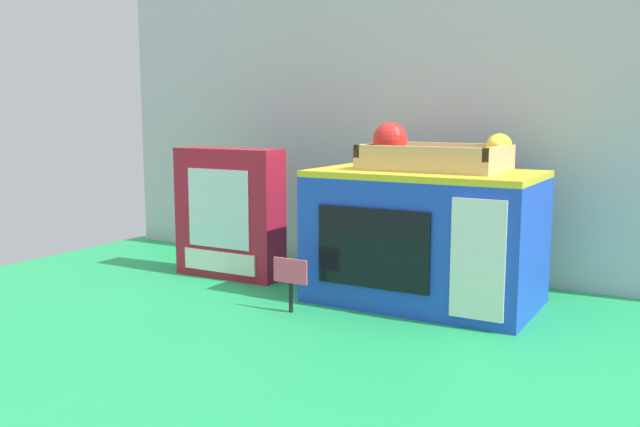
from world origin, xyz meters
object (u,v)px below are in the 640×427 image
(toy_microwave, at_px, (424,237))
(cookie_set_box, at_px, (229,213))
(food_groups_crate, at_px, (433,156))
(price_sign, at_px, (290,277))

(toy_microwave, height_order, cookie_set_box, cookie_set_box)
(food_groups_crate, height_order, cookie_set_box, food_groups_crate)
(toy_microwave, xyz_separation_m, food_groups_crate, (0.00, 0.03, 0.15))
(toy_microwave, bearing_deg, cookie_set_box, -177.92)
(food_groups_crate, height_order, price_sign, food_groups_crate)
(cookie_set_box, bearing_deg, price_sign, -32.80)
(toy_microwave, height_order, food_groups_crate, food_groups_crate)
(cookie_set_box, xyz_separation_m, price_sign, (0.27, -0.17, -0.08))
(toy_microwave, bearing_deg, price_sign, -134.10)
(toy_microwave, distance_m, cookie_set_box, 0.45)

